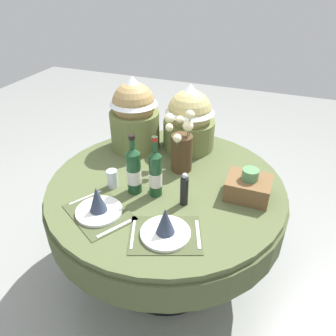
{
  "coord_description": "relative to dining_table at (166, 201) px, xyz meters",
  "views": [
    {
      "loc": [
        0.57,
        -1.46,
        1.87
      ],
      "look_at": [
        0.0,
        0.03,
        0.84
      ],
      "focal_mm": 35.0,
      "sensor_mm": 36.0,
      "label": 1
    }
  ],
  "objects": [
    {
      "name": "tumbler_near_right",
      "position": [
        -0.27,
        -0.14,
        0.19
      ],
      "size": [
        0.06,
        0.06,
        0.11
      ],
      "primitive_type": "cylinder",
      "color": "silver",
      "rests_on": "dining_table"
    },
    {
      "name": "place_setting_left",
      "position": [
        -0.22,
        -0.38,
        0.18
      ],
      "size": [
        0.43,
        0.4,
        0.16
      ],
      "color": "#41492B",
      "rests_on": "dining_table"
    },
    {
      "name": "ground",
      "position": [
        0.0,
        0.0,
        -0.62
      ],
      "size": [
        8.0,
        8.0,
        0.0
      ],
      "primitive_type": "plane",
      "color": "gray"
    },
    {
      "name": "flower_vase",
      "position": [
        0.03,
        0.17,
        0.29
      ],
      "size": [
        0.2,
        0.26,
        0.39
      ],
      "color": "#47331E",
      "rests_on": "dining_table"
    },
    {
      "name": "wine_bottle_left",
      "position": [
        -0.01,
        -0.12,
        0.28
      ],
      "size": [
        0.07,
        0.07,
        0.36
      ],
      "color": "#194223",
      "rests_on": "dining_table"
    },
    {
      "name": "wine_bottle_right",
      "position": [
        -0.13,
        -0.14,
        0.28
      ],
      "size": [
        0.08,
        0.08,
        0.35
      ],
      "color": "#194223",
      "rests_on": "dining_table"
    },
    {
      "name": "pepper_mill",
      "position": [
        0.16,
        -0.15,
        0.23
      ],
      "size": [
        0.04,
        0.04,
        0.2
      ],
      "color": "black",
      "rests_on": "dining_table"
    },
    {
      "name": "gift_tub_back_centre",
      "position": [
        -0.01,
        0.46,
        0.37
      ],
      "size": [
        0.35,
        0.35,
        0.45
      ],
      "color": "olive",
      "rests_on": "dining_table"
    },
    {
      "name": "woven_basket_side_right",
      "position": [
        0.47,
        0.04,
        0.2
      ],
      "size": [
        0.24,
        0.2,
        0.17
      ],
      "color": "brown",
      "rests_on": "dining_table"
    },
    {
      "name": "gift_tub_back_left",
      "position": [
        -0.35,
        0.33,
        0.4
      ],
      "size": [
        0.33,
        0.33,
        0.5
      ],
      "color": "olive",
      "rests_on": "dining_table"
    },
    {
      "name": "dining_table",
      "position": [
        0.0,
        0.0,
        0.0
      ],
      "size": [
        1.41,
        1.41,
        0.76
      ],
      "color": "#4C5633",
      "rests_on": "ground"
    },
    {
      "name": "place_setting_right",
      "position": [
        0.15,
        -0.4,
        0.18
      ],
      "size": [
        0.41,
        0.36,
        0.16
      ],
      "color": "#41492B",
      "rests_on": "dining_table"
    }
  ]
}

